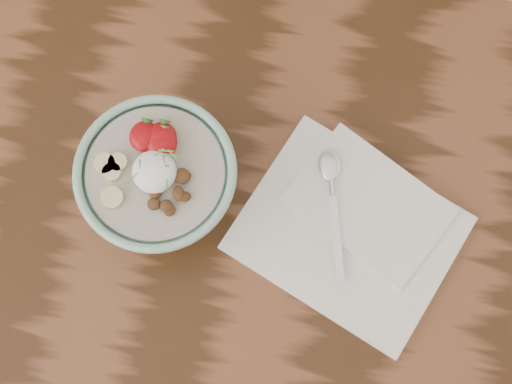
{
  "coord_description": "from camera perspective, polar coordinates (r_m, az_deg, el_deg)",
  "views": [
    {
      "loc": [
        10.59,
        -8.83,
        160.8
      ],
      "look_at": [
        7.02,
        10.0,
        85.87
      ],
      "focal_mm": 50.0,
      "sensor_mm": 36.0,
      "label": 1
    }
  ],
  "objects": [
    {
      "name": "breakfast_bowl",
      "position": [
        0.83,
        -7.75,
        0.93
      ],
      "size": [
        18.3,
        18.3,
        12.19
      ],
      "rotation": [
        0.0,
        0.0,
        -0.09
      ],
      "color": "#8AB9A3",
      "rests_on": "table"
    },
    {
      "name": "napkin",
      "position": [
        0.88,
        7.73,
        -2.79
      ],
      "size": [
        30.53,
        27.87,
        1.53
      ],
      "rotation": [
        0.0,
        0.0,
        -0.38
      ],
      "color": "white",
      "rests_on": "table"
    },
    {
      "name": "spoon",
      "position": [
        0.87,
        6.05,
        0.72
      ],
      "size": [
        5.91,
        16.3,
        0.86
      ],
      "rotation": [
        0.0,
        0.0,
        0.25
      ],
      "color": "silver",
      "rests_on": "napkin"
    },
    {
      "name": "table",
      "position": [
        0.96,
        -5.28,
        -7.93
      ],
      "size": [
        160.0,
        90.0,
        75.0
      ],
      "color": "#351D0D",
      "rests_on": "ground"
    }
  ]
}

